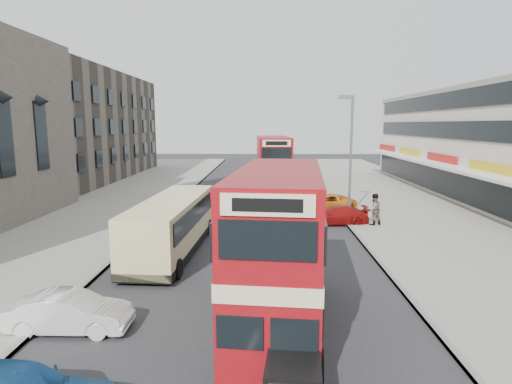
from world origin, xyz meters
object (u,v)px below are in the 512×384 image
(pedestrian_near, at_px, (374,209))
(car_right_b, at_px, (325,203))
(bus_second, at_px, (273,168))
(cyclist, at_px, (310,201))
(car_right_a, at_px, (335,215))
(car_left_front, at_px, (70,312))
(bus_main, at_px, (279,250))
(street_lamp, at_px, (350,147))
(coach, at_px, (173,223))

(pedestrian_near, bearing_deg, car_right_b, -86.79)
(bus_second, xyz_separation_m, cyclist, (2.60, -4.44, -1.97))
(pedestrian_near, bearing_deg, car_right_a, -38.87)
(car_left_front, distance_m, cyclist, 20.77)
(bus_second, xyz_separation_m, car_left_front, (-6.68, -23.01, -2.06))
(bus_main, relative_size, car_left_front, 2.43)
(bus_second, height_order, pedestrian_near, bus_second)
(bus_second, bearing_deg, car_right_a, 110.50)
(pedestrian_near, relative_size, cyclist, 0.93)
(car_right_b, bearing_deg, car_left_front, -37.19)
(street_lamp, height_order, car_right_b, street_lamp)
(street_lamp, relative_size, car_right_b, 1.85)
(car_right_a, bearing_deg, pedestrian_near, 72.53)
(bus_second, xyz_separation_m, car_right_a, (3.75, -8.91, -2.08))
(cyclist, bearing_deg, street_lamp, -56.19)
(coach, bearing_deg, car_left_front, -97.12)
(bus_main, bearing_deg, car_left_front, 7.61)
(car_left_front, bearing_deg, bus_second, -16.31)
(car_left_front, bearing_deg, car_right_a, -36.60)
(bus_second, height_order, cyclist, bus_second)
(car_left_front, relative_size, cyclist, 1.75)
(car_left_front, distance_m, car_right_b, 21.02)
(bus_main, height_order, car_right_b, bus_main)
(street_lamp, relative_size, car_left_front, 2.21)
(pedestrian_near, distance_m, cyclist, 6.16)
(car_right_a, bearing_deg, street_lamp, 148.34)
(car_right_a, bearing_deg, bus_main, -16.97)
(pedestrian_near, xyz_separation_m, cyclist, (-3.37, 5.14, -0.44))
(coach, distance_m, pedestrian_near, 12.43)
(bus_main, height_order, car_left_front, bus_main)
(street_lamp, xyz_separation_m, car_right_a, (-1.14, -1.89, -4.19))
(bus_main, relative_size, car_right_b, 2.03)
(street_lamp, xyz_separation_m, car_left_front, (-11.57, -16.00, -4.18))
(coach, height_order, car_left_front, coach)
(street_lamp, bearing_deg, pedestrian_near, -67.21)
(bus_second, distance_m, car_left_front, 24.05)
(coach, xyz_separation_m, car_right_a, (9.00, 6.02, -0.88))
(pedestrian_near, bearing_deg, car_left_front, 24.72)
(bus_main, height_order, pedestrian_near, bus_main)
(car_right_b, height_order, pedestrian_near, pedestrian_near)
(car_right_a, distance_m, cyclist, 4.62)
(coach, distance_m, cyclist, 13.12)
(bus_main, distance_m, bus_second, 22.80)
(bus_second, height_order, car_left_front, bus_second)
(car_right_b, bearing_deg, bus_second, -149.73)
(coach, relative_size, car_right_b, 2.16)
(bus_second, relative_size, car_right_b, 2.10)
(bus_main, xyz_separation_m, car_left_front, (-6.35, -0.22, -1.93))
(bus_main, bearing_deg, bus_second, -85.21)
(street_lamp, xyz_separation_m, car_right_b, (-1.21, 2.29, -4.17))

